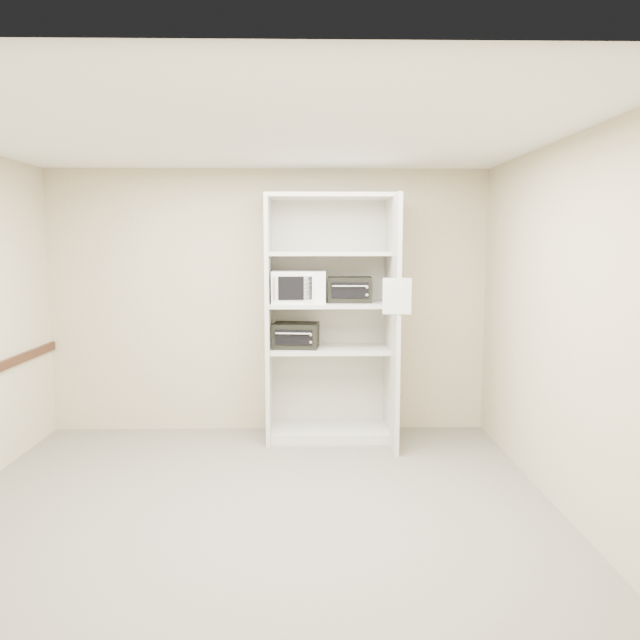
{
  "coord_description": "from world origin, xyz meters",
  "views": [
    {
      "loc": [
        0.41,
        -4.43,
        1.94
      ],
      "look_at": [
        0.52,
        1.4,
        1.23
      ],
      "focal_mm": 35.0,
      "sensor_mm": 36.0,
      "label": 1
    }
  ],
  "objects_px": {
    "toaster_oven_lower": "(296,335)",
    "microwave": "(298,287)",
    "shelving_unit": "(334,326)",
    "toaster_oven_upper": "(350,290)"
  },
  "relations": [
    {
      "from": "microwave",
      "to": "toaster_oven_lower",
      "type": "xyz_separation_m",
      "value": [
        -0.03,
        0.01,
        -0.48
      ]
    },
    {
      "from": "toaster_oven_upper",
      "to": "toaster_oven_lower",
      "type": "bearing_deg",
      "value": -172.72
    },
    {
      "from": "shelving_unit",
      "to": "toaster_oven_lower",
      "type": "height_order",
      "value": "shelving_unit"
    },
    {
      "from": "shelving_unit",
      "to": "microwave",
      "type": "distance_m",
      "value": 0.53
    },
    {
      "from": "toaster_oven_upper",
      "to": "toaster_oven_lower",
      "type": "relative_size",
      "value": 0.98
    },
    {
      "from": "shelving_unit",
      "to": "microwave",
      "type": "bearing_deg",
      "value": -174.79
    },
    {
      "from": "toaster_oven_lower",
      "to": "microwave",
      "type": "bearing_deg",
      "value": -17.09
    },
    {
      "from": "shelving_unit",
      "to": "toaster_oven_upper",
      "type": "height_order",
      "value": "shelving_unit"
    },
    {
      "from": "shelving_unit",
      "to": "toaster_oven_lower",
      "type": "relative_size",
      "value": 5.5
    },
    {
      "from": "toaster_oven_upper",
      "to": "toaster_oven_lower",
      "type": "height_order",
      "value": "toaster_oven_upper"
    }
  ]
}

